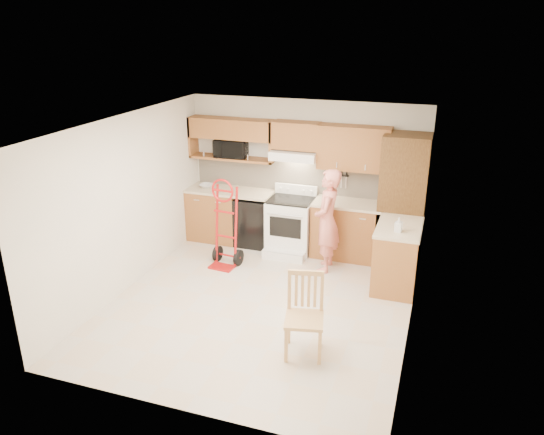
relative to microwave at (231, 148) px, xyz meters
The scene contains 28 objects.
floor 2.95m from the microwave, 58.71° to the right, with size 4.00×4.50×0.02m, color beige.
ceiling 2.59m from the microwave, 58.71° to the right, with size 4.00×4.50×0.02m, color white.
wall_back 1.34m from the microwave, ahead, with size 4.00×0.02×2.50m, color silver.
wall_front 4.54m from the microwave, 73.74° to the right, with size 4.00×0.02×2.50m, color silver.
wall_left 2.25m from the microwave, 109.60° to the right, with size 0.02×4.50×2.50m, color silver.
wall_right 3.90m from the microwave, 32.46° to the right, with size 0.02×4.50×2.50m, color silver.
backsplash 1.35m from the microwave, ahead, with size 3.92×0.03×0.55m, color beige.
lower_cab_left 1.23m from the microwave, 154.47° to the right, with size 0.90×0.60×0.90m, color brown.
dishwasher 1.31m from the microwave, 16.11° to the right, with size 0.60×0.60×0.85m, color black.
lower_cab_right 2.42m from the microwave, ahead, with size 1.14×0.60×0.90m, color brown.
countertop_left 0.74m from the microwave, 82.66° to the right, with size 1.50×0.63×0.04m, color beige.
countertop_right 2.22m from the microwave, ahead, with size 1.14×0.63×0.04m, color beige.
cab_return_right 3.33m from the microwave, 17.49° to the right, with size 0.60×1.00×0.90m, color brown.
countertop_return 3.19m from the microwave, 17.49° to the right, with size 0.63×1.00×0.04m, color beige.
pantry_tall 2.98m from the microwave, ahead, with size 0.70×0.60×2.10m, color brown.
upper_cab_left 0.34m from the microwave, ahead, with size 1.50×0.33×0.34m, color brown.
upper_shelf_mw 0.17m from the microwave, ahead, with size 1.50×0.33×0.04m, color brown.
upper_cab_center 1.19m from the microwave, ahead, with size 0.76×0.33×0.44m, color brown.
upper_cab_right 2.10m from the microwave, ahead, with size 1.14×0.33×0.70m, color brown.
range_hood 1.15m from the microwave, ahead, with size 0.76×0.46×0.14m, color white.
knife_strip 1.87m from the microwave, ahead, with size 0.40×0.05×0.29m, color black, non-canonical shape.
microwave is the anchor object (origin of this frame).
range 1.61m from the microwave, 13.74° to the right, with size 0.74×0.97×1.08m, color white, non-canonical shape.
person 2.18m from the microwave, 21.45° to the right, with size 0.59×0.39×1.62m, color #E2796C.
hand_truck 1.53m from the microwave, 74.28° to the right, with size 0.51×0.47×1.30m, color #B11514, non-canonical shape.
dining_chair 3.86m from the microwave, 54.57° to the right, with size 0.44×0.48×0.99m, color tan, non-canonical shape.
soap_bottle 3.24m from the microwave, 21.16° to the right, with size 0.09×0.10×0.21m, color white.
bowl 0.81m from the microwave, 162.57° to the right, with size 0.24×0.24×0.06m, color white.
Camera 1 is at (2.19, -5.99, 3.70)m, focal length 34.62 mm.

